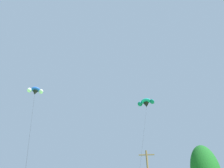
{
  "coord_description": "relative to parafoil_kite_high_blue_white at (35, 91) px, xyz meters",
  "views": [
    {
      "loc": [
        0.97,
        5.72,
        1.97
      ],
      "look_at": [
        -1.45,
        23.75,
        13.49
      ],
      "focal_mm": 32.87,
      "sensor_mm": 36.0,
      "label": 1
    }
  ],
  "objects": [
    {
      "name": "parafoil_kite_mid_teal",
      "position": [
        17.31,
        9.82,
        1.73
      ],
      "size": [
        4.43,
        15.26,
        19.55
      ],
      "color": "teal"
    },
    {
      "name": "parafoil_kite_high_blue_white",
      "position": [
        0.0,
        0.0,
        0.0
      ],
      "size": [
        9.86,
        13.71,
        17.18
      ],
      "color": "blue"
    }
  ]
}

